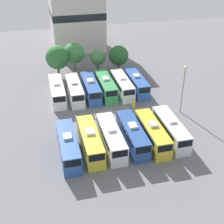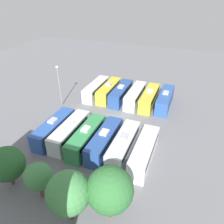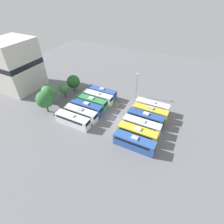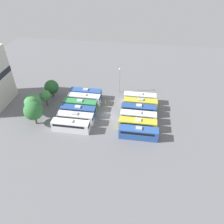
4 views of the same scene
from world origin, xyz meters
name	(u,v)px [view 1 (image 1 of 4)]	position (x,y,z in m)	size (l,w,h in m)	color
ground_plane	(108,117)	(0.00, 0.00, 0.00)	(120.59, 120.59, 0.00)	slate
bus_0	(68,145)	(-8.28, -9.17, 1.73)	(2.59, 10.29, 3.50)	#2D56A8
bus_1	(90,140)	(-4.93, -8.78, 1.73)	(2.59, 10.29, 3.50)	gold
bus_2	(111,137)	(-1.67, -8.76, 1.73)	(2.59, 10.29, 3.50)	silver
bus_3	(132,134)	(1.75, -8.71, 1.73)	(2.59, 10.29, 3.50)	#284C93
bus_4	(152,133)	(4.87, -9.09, 1.73)	(2.59, 10.29, 3.50)	gold
bus_5	(171,129)	(8.08, -8.77, 1.73)	(2.59, 10.29, 3.50)	silver
bus_6	(57,91)	(-8.16, 9.20, 1.73)	(2.59, 10.29, 3.50)	white
bus_7	(74,90)	(-4.78, 8.81, 1.73)	(2.59, 10.29, 3.50)	silver
bus_8	(91,88)	(-1.54, 8.91, 1.73)	(2.59, 10.29, 3.50)	#284C93
bus_9	(106,86)	(1.62, 9.14, 1.73)	(2.59, 10.29, 3.50)	#338C4C
bus_10	(122,85)	(4.95, 8.77, 1.73)	(2.59, 10.29, 3.50)	silver
bus_11	(136,83)	(8.05, 8.97, 1.73)	(2.59, 10.29, 3.50)	#2D56A8
worker_person	(134,104)	(5.39, 2.06, 0.85)	(0.36, 0.36, 1.83)	gold
light_pole	(184,82)	(13.26, -1.52, 6.04)	(0.60, 0.60, 9.10)	gray
tree_0	(57,58)	(-6.83, 19.88, 4.56)	(5.24, 5.24, 7.20)	brown
tree_1	(74,53)	(-2.90, 21.83, 4.58)	(4.83, 4.83, 7.00)	brown
tree_2	(98,58)	(2.32, 20.37, 3.49)	(3.50, 3.50, 5.26)	brown
tree_3	(119,56)	(7.29, 20.18, 3.65)	(4.63, 4.63, 5.97)	brown
depot_building	(77,16)	(0.54, 39.06, 8.81)	(13.79, 12.53, 17.45)	beige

